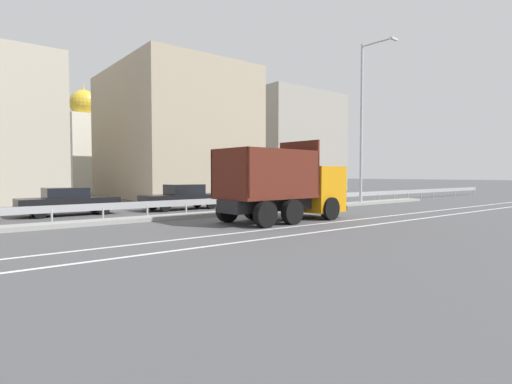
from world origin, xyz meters
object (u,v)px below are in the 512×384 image
(parked_car_3, at_px, (68,201))
(parked_car_5, at_px, (252,195))
(parked_car_6, at_px, (310,192))
(dump_truck, at_px, (294,192))
(median_road_sign, at_px, (298,188))
(church_tower, at_px, (85,142))
(parked_car_4, at_px, (183,197))
(street_lamp_1, at_px, (364,117))

(parked_car_3, bearing_deg, parked_car_5, 87.07)
(parked_car_3, distance_m, parked_car_6, 17.20)
(dump_truck, xyz_separation_m, parked_car_3, (-7.66, 8.52, -0.57))
(median_road_sign, height_order, church_tower, church_tower)
(parked_car_3, xyz_separation_m, parked_car_6, (17.19, -0.45, 0.01))
(median_road_sign, xyz_separation_m, parked_car_4, (-5.48, 4.16, -0.53))
(median_road_sign, xyz_separation_m, parked_car_3, (-11.68, 4.72, -0.56))
(parked_car_5, height_order, church_tower, church_tower)
(parked_car_6, distance_m, church_tower, 30.69)
(street_lamp_1, height_order, parked_car_3, street_lamp_1)
(parked_car_4, bearing_deg, parked_car_3, 83.51)
(street_lamp_1, distance_m, parked_car_3, 18.96)
(parked_car_4, bearing_deg, parked_car_6, -90.72)
(street_lamp_1, height_order, church_tower, church_tower)
(dump_truck, distance_m, parked_car_5, 8.82)
(parked_car_4, bearing_deg, parked_car_5, -91.35)
(parked_car_6, bearing_deg, median_road_sign, -49.41)
(dump_truck, height_order, parked_car_5, dump_truck)
(street_lamp_1, distance_m, parked_car_6, 6.98)
(median_road_sign, relative_size, parked_car_3, 0.50)
(street_lamp_1, xyz_separation_m, church_tower, (-8.85, 33.62, -0.03))
(parked_car_3, height_order, parked_car_5, parked_car_5)
(median_road_sign, xyz_separation_m, church_tower, (-3.03, 33.29, 4.67))
(street_lamp_1, bearing_deg, parked_car_5, 143.62)
(parked_car_5, relative_size, church_tower, 0.33)
(parked_car_6, relative_size, church_tower, 0.31)
(dump_truck, bearing_deg, church_tower, 175.54)
(dump_truck, distance_m, median_road_sign, 5.53)
(street_lamp_1, bearing_deg, parked_car_3, 163.92)
(street_lamp_1, xyz_separation_m, parked_car_3, (-17.51, 5.05, -5.25))
(church_tower, bearing_deg, parked_car_4, -94.81)
(median_road_sign, bearing_deg, parked_car_5, 93.57)
(parked_car_6, bearing_deg, dump_truck, -46.92)
(church_tower, bearing_deg, parked_car_3, -106.85)
(dump_truck, distance_m, parked_car_3, 11.47)
(dump_truck, relative_size, median_road_sign, 2.71)
(dump_truck, bearing_deg, parked_car_6, 127.36)
(parked_car_4, relative_size, parked_car_5, 1.13)
(parked_car_3, distance_m, parked_car_4, 6.23)
(parked_car_3, bearing_deg, church_tower, 163.04)
(street_lamp_1, relative_size, parked_car_4, 2.21)
(dump_truck, xyz_separation_m, street_lamp_1, (9.84, 3.48, 4.68))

